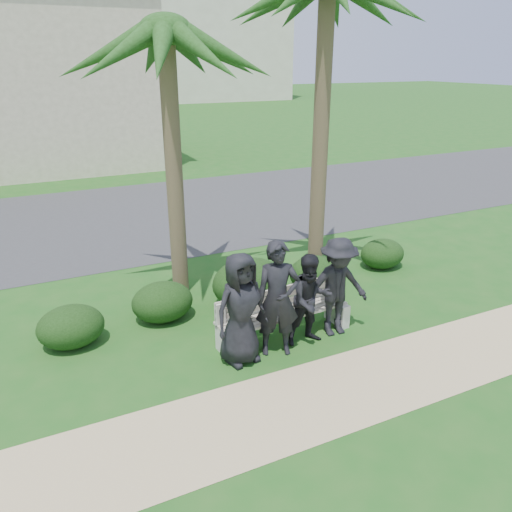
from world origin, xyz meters
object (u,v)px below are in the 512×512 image
Objects in this scene: man_b at (278,299)px; palm_left at (166,34)px; man_c at (310,300)px; man_a at (241,309)px; man_d at (337,287)px; park_bench at (284,317)px.

man_b is 0.33× the size of palm_left.
man_c is 5.11m from palm_left.
man_d is (1.80, 0.06, -0.03)m from man_a.
man_a is at bearing -164.04° from park_bench.
man_b is at bearing -172.70° from man_c.
man_b is at bearing -76.22° from palm_left.
man_d is 0.30× the size of palm_left.
man_a is 0.95× the size of man_b.
park_bench is 0.60m from man_c.
palm_left reaches higher than man_a.
man_b is (-0.33, -0.36, 0.58)m from park_bench.
palm_left reaches higher than man_b.
man_a is 4.84m from palm_left.
man_a reaches higher than man_c.
man_d is (1.18, 0.10, -0.08)m from man_b.
man_a is 0.62m from man_b.
park_bench is 0.76m from man_b.
palm_left is (-0.70, 2.87, 3.87)m from man_b.
man_b is 1.22× the size of man_c.
man_d reaches higher than park_bench.
man_d is at bearing -20.40° from park_bench.
man_b reaches higher than park_bench.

